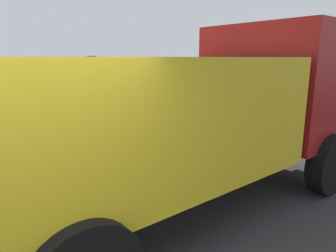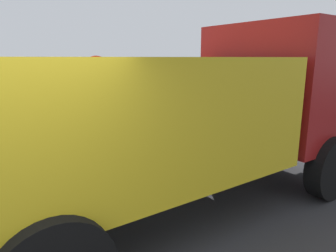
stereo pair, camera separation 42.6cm
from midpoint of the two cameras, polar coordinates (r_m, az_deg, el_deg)
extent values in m
cylinder|color=gray|center=(7.28, -11.41, 3.76)|extent=(0.06, 0.06, 2.29)
cylinder|color=red|center=(7.17, -11.55, 9.75)|extent=(0.76, 0.02, 0.76)
cube|color=gold|center=(4.10, -7.21, 1.45)|extent=(4.82, 2.54, 1.60)
cube|color=maroon|center=(6.55, 21.99, 7.47)|extent=(2.02, 2.52, 2.20)
cube|color=black|center=(4.95, 4.50, -7.71)|extent=(7.01, 0.96, 0.24)
cylinder|color=black|center=(7.37, 12.14, -2.06)|extent=(1.10, 0.31, 1.10)
cylinder|color=black|center=(6.05, 29.83, -6.80)|extent=(1.10, 0.31, 1.10)
cylinder|color=black|center=(5.20, -25.58, -9.37)|extent=(1.10, 0.31, 1.10)
camera|label=1|loc=(0.21, -88.04, 0.44)|focal=32.53mm
camera|label=2|loc=(0.21, 91.96, -0.44)|focal=32.53mm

